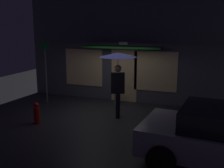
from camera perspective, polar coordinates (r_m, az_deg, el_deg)
name	(u,v)px	position (r m, az deg, el deg)	size (l,w,h in m)	color
ground_plane	(105,117)	(9.40, -1.47, -7.01)	(18.00, 18.00, 0.00)	#26262B
building_facade	(125,48)	(11.13, 2.88, 7.76)	(8.74, 1.00, 4.54)	#4C4C56
person_with_umbrella	(118,67)	(8.95, 1.29, 3.65)	(1.26, 1.26, 2.25)	black
street_sign_post	(45,68)	(11.15, -14.07, 3.45)	(0.40, 0.07, 2.61)	#595B60
sidewalk_bollard	(117,96)	(10.82, 1.17, -2.68)	(0.25, 0.25, 0.64)	slate
fire_hydrant	(37,114)	(9.00, -15.82, -6.14)	(0.21, 0.21, 0.71)	#B21914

